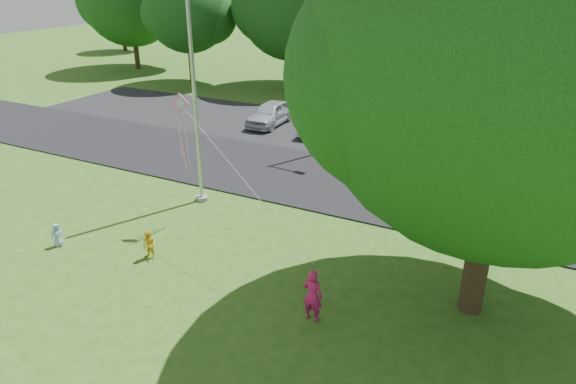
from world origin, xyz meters
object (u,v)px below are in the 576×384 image
at_px(child_yellow, 149,245).
at_px(child_blue, 57,235).
at_px(street_lamp, 332,72).
at_px(woman, 313,295).
at_px(trash_can, 413,155).
at_px(big_tree, 507,63).
at_px(flagpole, 194,95).
at_px(kite, 183,118).

bearing_deg(child_yellow, child_blue, -165.95).
relative_size(street_lamp, woman, 4.49).
bearing_deg(street_lamp, trash_can, 12.43).
bearing_deg(child_blue, big_tree, -59.81).
height_order(big_tree, child_yellow, big_tree).
bearing_deg(big_tree, child_yellow, -168.76).
relative_size(street_lamp, child_yellow, 6.85).
distance_m(flagpole, trash_can, 10.58).
bearing_deg(flagpole, trash_can, 50.61).
xyz_separation_m(street_lamp, kite, (-1.42, -9.09, -0.09)).
relative_size(trash_can, woman, 0.62).
distance_m(street_lamp, woman, 13.25).
bearing_deg(flagpole, woman, -34.46).
bearing_deg(kite, big_tree, -19.59).
bearing_deg(flagpole, child_yellow, -74.82).
xyz_separation_m(street_lamp, big_tree, (8.08, -9.74, 2.52)).
height_order(street_lamp, kite, street_lamp).
bearing_deg(street_lamp, child_blue, -103.18).
relative_size(flagpole, woman, 6.81).
distance_m(flagpole, woman, 9.09).
distance_m(big_tree, kite, 9.87).
bearing_deg(woman, kite, -27.63).
relative_size(big_tree, child_blue, 14.13).
relative_size(trash_can, big_tree, 0.08).
bearing_deg(street_lamp, woman, -62.69).
bearing_deg(street_lamp, child_yellow, -89.41).
bearing_deg(big_tree, woman, -146.89).
relative_size(street_lamp, child_blue, 8.20).
height_order(big_tree, child_blue, big_tree).
relative_size(trash_can, child_yellow, 0.95).
height_order(woman, child_yellow, woman).
xyz_separation_m(flagpole, big_tree, (10.41, -2.51, 2.32)).
bearing_deg(flagpole, big_tree, -13.54).
bearing_deg(woman, flagpole, -36.40).
relative_size(flagpole, trash_can, 10.99).
relative_size(flagpole, street_lamp, 1.52).
xyz_separation_m(flagpole, child_blue, (-2.03, -5.10, -3.76)).
distance_m(child_yellow, child_blue, 3.29).
height_order(trash_can, child_yellow, child_yellow).
height_order(street_lamp, trash_can, street_lamp).
xyz_separation_m(trash_can, kite, (-5.38, -9.52, 3.41)).
xyz_separation_m(street_lamp, woman, (4.62, -12.00, -3.23)).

